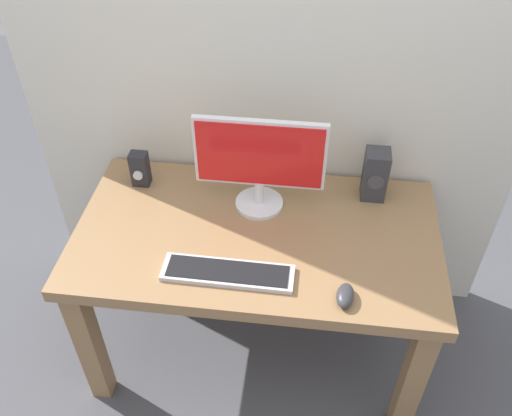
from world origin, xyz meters
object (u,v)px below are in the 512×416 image
at_px(desk, 257,252).
at_px(mouse, 345,296).
at_px(speaker_right, 375,174).
at_px(monitor, 260,161).
at_px(keyboard_primary, 228,273).
at_px(audio_controller, 140,169).

bearing_deg(desk, mouse, -40.80).
relative_size(desk, speaker_right, 6.46).
relative_size(monitor, speaker_right, 2.33).
relative_size(keyboard_primary, audio_controller, 3.07).
xyz_separation_m(desk, keyboard_primary, (-0.07, -0.22, 0.12)).
height_order(monitor, keyboard_primary, monitor).
distance_m(desk, keyboard_primary, 0.27).
relative_size(keyboard_primary, speaker_right, 2.17).
bearing_deg(keyboard_primary, speaker_right, 44.09).
bearing_deg(speaker_right, mouse, -100.93).
xyz_separation_m(monitor, keyboard_primary, (-0.06, -0.39, -0.20)).
distance_m(monitor, mouse, 0.59).
bearing_deg(mouse, keyboard_primary, 178.34).
height_order(desk, keyboard_primary, keyboard_primary).
distance_m(speaker_right, audio_controller, 0.95).
height_order(mouse, speaker_right, speaker_right).
bearing_deg(desk, speaker_right, 31.65).
xyz_separation_m(monitor, speaker_right, (0.45, 0.11, -0.10)).
relative_size(desk, monitor, 2.78).
relative_size(monitor, audio_controller, 3.29).
relative_size(monitor, keyboard_primary, 1.07).
bearing_deg(audio_controller, speaker_right, 2.48).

